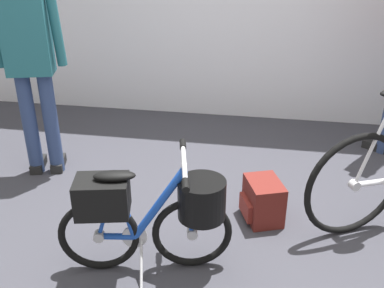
{
  "coord_description": "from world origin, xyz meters",
  "views": [
    {
      "loc": [
        0.3,
        -2.19,
        1.71
      ],
      "look_at": [
        -0.11,
        0.21,
        0.55
      ],
      "focal_mm": 40.57,
      "sensor_mm": 36.0,
      "label": 1
    }
  ],
  "objects": [
    {
      "name": "ground_plane",
      "position": [
        0.0,
        0.0,
        0.0
      ],
      "size": [
        7.22,
        7.22,
        0.0
      ],
      "primitive_type": "plane",
      "color": "#38383F"
    },
    {
      "name": "visitor_browsing",
      "position": [
        -1.38,
        0.66,
        0.96
      ],
      "size": [
        0.52,
        0.34,
        1.67
      ],
      "color": "navy",
      "rests_on": "ground_plane"
    },
    {
      "name": "backpack_on_floor",
      "position": [
        0.35,
        0.27,
        0.14
      ],
      "size": [
        0.31,
        0.34,
        0.28
      ],
      "color": "maroon",
      "rests_on": "ground_plane"
    },
    {
      "name": "folding_bike_foreground",
      "position": [
        -0.24,
        -0.31,
        0.38
      ],
      "size": [
        0.95,
        0.53,
        0.69
      ],
      "color": "black",
      "rests_on": "ground_plane"
    }
  ]
}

